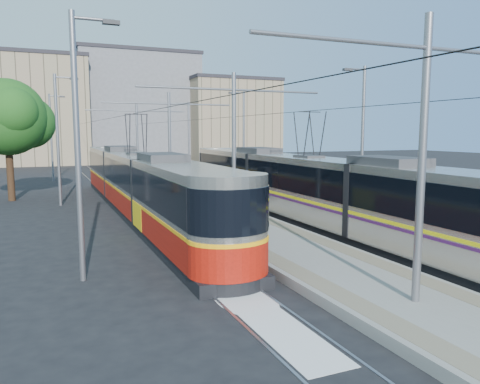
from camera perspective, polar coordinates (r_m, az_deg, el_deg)
name	(u,v)px	position (r m, az deg, el deg)	size (l,w,h in m)	color
ground	(326,270)	(15.95, 10.44, -9.31)	(160.00, 160.00, 0.00)	black
platform	(182,199)	(31.20, -7.05, -0.80)	(4.00, 50.00, 0.30)	gray
tactile_strip_left	(161,197)	(30.82, -9.65, -0.66)	(0.70, 50.00, 0.01)	gray
tactile_strip_right	(203,195)	(31.61, -4.53, -0.38)	(0.70, 50.00, 0.01)	gray
rails	(182,201)	(31.22, -7.05, -1.05)	(8.71, 70.00, 0.03)	gray
track_arrow	(270,320)	(11.78, 3.64, -15.30)	(1.20, 5.00, 0.01)	silver
tram_left	(138,183)	(26.64, -12.35, 1.07)	(2.43, 29.20, 5.50)	black
tram_right	(308,186)	(23.35, 8.33, 0.67)	(2.43, 28.59, 5.50)	black
catenary	(194,132)	(28.17, -5.57, 7.28)	(9.20, 70.00, 7.00)	slate
street_lamps	(166,137)	(34.76, -9.00, 6.66)	(15.18, 38.22, 8.00)	slate
shelter	(206,186)	(27.79, -4.12, 0.78)	(0.61, 0.95, 2.04)	black
tree	(13,119)	(34.46, -25.98, 8.03)	(5.49, 5.08, 7.98)	#382314
building_left	(26,110)	(72.77, -24.61, 9.04)	(16.32, 12.24, 15.06)	gray
building_centre	(136,108)	(78.15, -12.60, 10.01)	(18.36, 14.28, 16.82)	slate
building_right	(230,120)	(76.26, -1.19, 8.80)	(14.28, 10.20, 12.95)	gray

